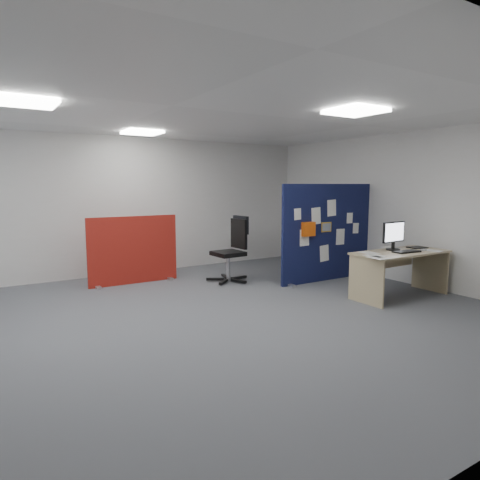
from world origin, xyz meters
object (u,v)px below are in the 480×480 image
navy_divider (328,233)px  monitor_main (394,234)px  red_divider (134,251)px  office_chair (234,245)px  main_desk (398,262)px

navy_divider → monitor_main: navy_divider is taller
red_divider → office_chair: bearing=-25.3°
navy_divider → office_chair: navy_divider is taller
navy_divider → monitor_main: bearing=-84.7°
red_divider → navy_divider: bearing=-27.4°
navy_divider → main_desk: (0.12, -1.47, -0.34)m
red_divider → office_chair: size_ratio=1.38×
office_chair → navy_divider: bearing=-32.6°
red_divider → office_chair: (1.63, -0.77, 0.07)m
navy_divider → monitor_main: 1.36m
navy_divider → red_divider: size_ratio=1.34×
main_desk → monitor_main: size_ratio=3.08×
main_desk → monitor_main: monitor_main is taller
main_desk → red_divider: (-3.27, 3.10, 0.04)m
monitor_main → red_divider: bearing=133.5°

